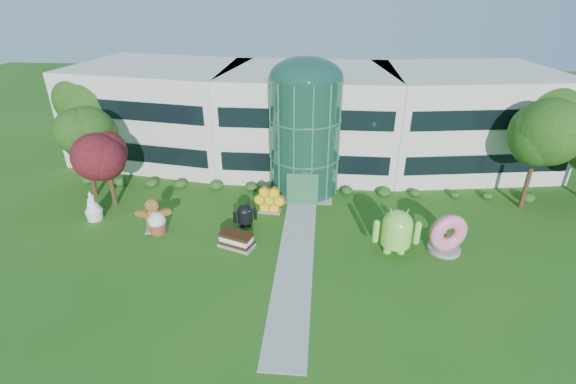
# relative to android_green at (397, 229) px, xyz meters

# --- Properties ---
(ground) EXTENTS (140.00, 140.00, 0.00)m
(ground) POSITION_rel_android_green_xyz_m (-6.71, -2.61, -1.88)
(ground) COLOR #215114
(ground) RESTS_ON ground
(building) EXTENTS (46.00, 15.00, 9.30)m
(building) POSITION_rel_android_green_xyz_m (-6.71, 15.39, 2.77)
(building) COLOR beige
(building) RESTS_ON ground
(atrium) EXTENTS (6.00, 6.00, 9.80)m
(atrium) POSITION_rel_android_green_xyz_m (-6.71, 9.39, 3.02)
(atrium) COLOR #194738
(atrium) RESTS_ON ground
(walkway) EXTENTS (2.40, 20.00, 0.04)m
(walkway) POSITION_rel_android_green_xyz_m (-6.71, -0.61, -1.86)
(walkway) COLOR #9E9E93
(walkway) RESTS_ON ground
(tree_red) EXTENTS (4.00, 4.00, 6.00)m
(tree_red) POSITION_rel_android_green_xyz_m (-22.21, 4.89, 1.12)
(tree_red) COLOR #3F0C14
(tree_red) RESTS_ON ground
(trees_backdrop) EXTENTS (52.00, 8.00, 8.40)m
(trees_backdrop) POSITION_rel_android_green_xyz_m (-6.71, 10.39, 2.32)
(trees_backdrop) COLOR #1D3F0F
(trees_backdrop) RESTS_ON ground
(android_green) EXTENTS (3.34, 2.26, 3.75)m
(android_green) POSITION_rel_android_green_xyz_m (0.00, 0.00, 0.00)
(android_green) COLOR #81D644
(android_green) RESTS_ON ground
(android_black) EXTENTS (2.25, 1.93, 2.16)m
(android_black) POSITION_rel_android_green_xyz_m (-10.79, 2.47, -0.80)
(android_black) COLOR black
(android_black) RESTS_ON ground
(donut) EXTENTS (3.05, 2.12, 2.88)m
(donut) POSITION_rel_android_green_xyz_m (3.48, 0.55, -0.43)
(donut) COLOR #F45C86
(donut) RESTS_ON ground
(gingerbread) EXTENTS (3.11, 1.66, 2.72)m
(gingerbread) POSITION_rel_android_green_xyz_m (-17.37, 1.31, -0.51)
(gingerbread) COLOR brown
(gingerbread) RESTS_ON ground
(ice_cream_sandwich) EXTENTS (2.74, 1.99, 1.10)m
(ice_cream_sandwich) POSITION_rel_android_green_xyz_m (-10.94, -0.26, -1.33)
(ice_cream_sandwich) COLOR black
(ice_cream_sandwich) RESTS_ON ground
(honeycomb) EXTENTS (2.65, 1.09, 2.04)m
(honeycomb) POSITION_rel_android_green_xyz_m (-9.22, 4.80, -0.86)
(honeycomb) COLOR yellow
(honeycomb) RESTS_ON ground
(froyo) EXTENTS (1.49, 1.49, 2.41)m
(froyo) POSITION_rel_android_green_xyz_m (-22.71, 2.47, -0.67)
(froyo) COLOR white
(froyo) RESTS_ON ground
(cupcake) EXTENTS (1.74, 1.74, 1.69)m
(cupcake) POSITION_rel_android_green_xyz_m (-17.08, 1.03, -1.03)
(cupcake) COLOR white
(cupcake) RESTS_ON ground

